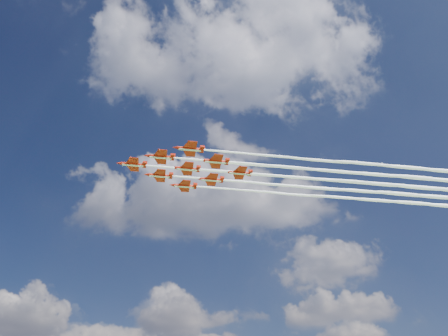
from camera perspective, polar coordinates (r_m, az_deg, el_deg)
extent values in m
cylinder|color=#AE1909|center=(155.70, -11.82, 0.48)|extent=(7.86, 3.02, 1.08)
cone|color=#AE1909|center=(156.17, -13.60, 0.62)|extent=(2.17, 1.54, 1.08)
cone|color=#AE1909|center=(155.41, -10.13, 0.34)|extent=(1.67, 1.32, 0.98)
ellipsoid|color=black|center=(156.11, -12.51, 0.67)|extent=(2.20, 1.38, 0.70)
cube|color=#AE1909|center=(155.64, -11.64, 0.45)|extent=(5.31, 9.52, 0.14)
cube|color=#AE1909|center=(155.44, -10.38, 0.36)|extent=(2.22, 3.76, 0.12)
cube|color=#AE1909|center=(155.90, -10.28, 0.63)|extent=(1.55, 0.53, 1.77)
cube|color=white|center=(155.45, -11.84, 0.32)|extent=(7.34, 2.71, 0.12)
cylinder|color=#AE1909|center=(149.99, -8.28, 1.46)|extent=(7.86, 3.02, 1.08)
cone|color=#AE1909|center=(150.16, -10.14, 1.61)|extent=(2.17, 1.54, 1.08)
cone|color=#AE1909|center=(149.97, -6.52, 1.32)|extent=(1.67, 1.32, 0.98)
ellipsoid|color=black|center=(150.28, -9.01, 1.66)|extent=(2.20, 1.38, 0.70)
cube|color=#AE1909|center=(149.95, -8.09, 1.43)|extent=(5.31, 9.52, 0.14)
cube|color=#AE1909|center=(149.97, -6.78, 1.34)|extent=(2.22, 3.76, 0.12)
cube|color=#AE1909|center=(150.45, -6.69, 1.62)|extent=(1.55, 0.53, 1.77)
cube|color=white|center=(149.72, -8.29, 1.31)|extent=(7.34, 2.71, 0.12)
cylinder|color=#AE1909|center=(160.57, -8.40, -0.98)|extent=(7.86, 3.02, 1.08)
cone|color=#AE1909|center=(160.73, -10.14, -0.84)|extent=(2.17, 1.54, 1.08)
cone|color=#AE1909|center=(160.55, -6.76, -1.11)|extent=(1.67, 1.32, 0.98)
ellipsoid|color=black|center=(160.84, -9.08, -0.79)|extent=(2.20, 1.38, 0.70)
cube|color=#AE1909|center=(160.53, -8.23, -1.01)|extent=(5.31, 9.52, 0.14)
cube|color=#AE1909|center=(160.54, -7.00, -1.09)|extent=(2.22, 3.76, 0.12)
cube|color=#AE1909|center=(161.00, -6.91, -0.83)|extent=(1.55, 0.53, 1.77)
cube|color=white|center=(160.31, -8.41, -1.13)|extent=(7.34, 2.71, 0.12)
cylinder|color=#AE1909|center=(144.94, -4.47, 2.52)|extent=(7.86, 3.02, 1.08)
cone|color=#AE1909|center=(144.80, -6.40, 2.67)|extent=(2.17, 1.54, 1.08)
cone|color=#AE1909|center=(145.22, -2.66, 2.37)|extent=(1.67, 1.32, 0.98)
ellipsoid|color=black|center=(145.11, -5.23, 2.72)|extent=(2.20, 1.38, 0.70)
cube|color=#AE1909|center=(144.93, -4.28, 2.48)|extent=(5.31, 9.52, 0.14)
cube|color=#AE1909|center=(145.17, -2.93, 2.39)|extent=(2.22, 3.76, 0.12)
cube|color=#AE1909|center=(145.69, -2.84, 2.67)|extent=(1.55, 0.53, 1.77)
cube|color=white|center=(144.66, -4.48, 2.36)|extent=(7.34, 2.71, 0.12)
cylinder|color=#AE1909|center=(155.36, -4.86, -0.08)|extent=(7.86, 3.02, 1.08)
cone|color=#AE1909|center=(155.23, -6.66, 0.06)|extent=(2.17, 1.54, 1.08)
cone|color=#AE1909|center=(155.62, -3.17, -0.21)|extent=(1.67, 1.32, 0.98)
ellipsoid|color=black|center=(155.52, -5.57, 0.12)|extent=(2.20, 1.38, 0.70)
cube|color=#AE1909|center=(155.35, -4.68, -0.11)|extent=(5.31, 9.52, 0.14)
cube|color=#AE1909|center=(155.57, -3.42, -0.19)|extent=(2.22, 3.76, 0.12)
cube|color=#AE1909|center=(156.06, -3.34, 0.07)|extent=(1.55, 0.53, 1.77)
cube|color=white|center=(155.10, -4.86, -0.23)|extent=(7.34, 2.71, 0.12)
cylinder|color=#AE1909|center=(166.06, -5.19, -2.35)|extent=(7.86, 3.02, 1.08)
cone|color=#AE1909|center=(165.94, -6.88, -2.21)|extent=(2.17, 1.54, 1.08)
cone|color=#AE1909|center=(166.31, -3.61, -2.47)|extent=(1.67, 1.32, 0.98)
ellipsoid|color=black|center=(166.21, -5.86, -2.16)|extent=(2.20, 1.38, 0.70)
cube|color=#AE1909|center=(166.06, -5.03, -2.37)|extent=(5.31, 9.52, 0.14)
cube|color=#AE1909|center=(166.26, -3.85, -2.45)|extent=(2.22, 3.76, 0.12)
cube|color=#AE1909|center=(166.71, -3.77, -2.19)|extent=(1.55, 0.53, 1.77)
cube|color=white|center=(165.82, -5.20, -2.49)|extent=(7.34, 2.71, 0.12)
cylinder|color=#AE1909|center=(150.82, -1.08, 0.88)|extent=(7.86, 3.02, 1.08)
cone|color=#AE1909|center=(150.38, -2.94, 1.03)|extent=(2.17, 1.54, 1.08)
cone|color=#AE1909|center=(151.38, 0.65, 0.74)|extent=(1.67, 1.32, 0.98)
ellipsoid|color=black|center=(150.87, -1.82, 1.08)|extent=(2.20, 1.38, 0.70)
cube|color=#AE1909|center=(150.85, -0.90, 0.85)|extent=(5.31, 9.52, 0.14)
cube|color=#AE1909|center=(151.29, 0.39, 0.76)|extent=(2.22, 3.76, 0.12)
cube|color=#AE1909|center=(151.80, 0.46, 1.03)|extent=(1.55, 0.53, 1.77)
cube|color=white|center=(150.56, -1.09, 0.72)|extent=(7.34, 2.71, 0.12)
cylinder|color=#AE1909|center=(161.34, -1.68, -1.51)|extent=(7.86, 3.02, 1.08)
cone|color=#AE1909|center=(160.93, -3.41, -1.38)|extent=(2.17, 1.54, 1.08)
cone|color=#AE1909|center=(161.87, -0.06, -1.64)|extent=(1.67, 1.32, 0.98)
ellipsoid|color=black|center=(161.39, -2.37, -1.32)|extent=(2.20, 1.38, 0.70)
cube|color=#AE1909|center=(161.37, -1.50, -1.54)|extent=(5.31, 9.52, 0.14)
cube|color=#AE1909|center=(161.78, -0.30, -1.62)|extent=(2.22, 3.76, 0.12)
cube|color=#AE1909|center=(162.26, -0.23, -1.36)|extent=(1.55, 0.53, 1.77)
cube|color=white|center=(161.09, -1.68, -1.66)|extent=(7.34, 2.71, 0.12)
cylinder|color=#AE1909|center=(157.31, 2.03, -0.63)|extent=(7.86, 3.02, 1.08)
cone|color=#AE1909|center=(156.58, 0.27, -0.49)|extent=(2.17, 1.54, 1.08)
cone|color=#AE1909|center=(158.12, 3.68, -0.76)|extent=(1.67, 1.32, 0.98)
ellipsoid|color=black|center=(157.23, 1.33, -0.44)|extent=(2.20, 1.38, 0.70)
cube|color=#AE1909|center=(157.36, 2.21, -0.66)|extent=(5.31, 9.52, 0.14)
cube|color=#AE1909|center=(157.99, 3.43, -0.74)|extent=(2.22, 3.76, 0.12)
cube|color=#AE1909|center=(158.49, 3.49, -0.47)|extent=(1.55, 0.53, 1.77)
cube|color=white|center=(157.05, 2.04, -0.78)|extent=(7.34, 2.71, 0.12)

